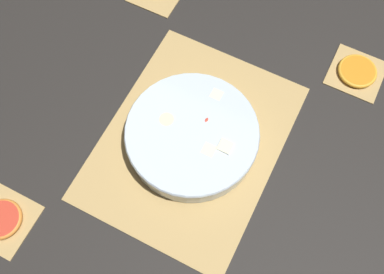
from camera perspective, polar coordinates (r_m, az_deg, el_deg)
name	(u,v)px	position (r m, az deg, el deg)	size (l,w,h in m)	color
ground_plane	(192,142)	(1.00, 0.00, -0.62)	(6.00, 6.00, 0.00)	black
bamboo_mat_center	(192,141)	(1.00, 0.00, -0.55)	(0.49, 0.37, 0.01)	tan
coaster_mat_near_right	(356,73)	(1.15, 20.15, 7.66)	(0.12, 0.12, 0.01)	tan
coaster_mat_far_left	(3,220)	(1.02, -22.86, -9.69)	(0.12, 0.12, 0.01)	tan
fruit_salad_bowl	(192,135)	(0.97, 0.01, 0.24)	(0.29, 0.29, 0.06)	silver
orange_slice_whole	(357,71)	(1.14, 20.27, 7.86)	(0.09, 0.09, 0.01)	orange
grapefruit_slice	(1,219)	(1.02, -23.05, -9.57)	(0.09, 0.09, 0.01)	red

